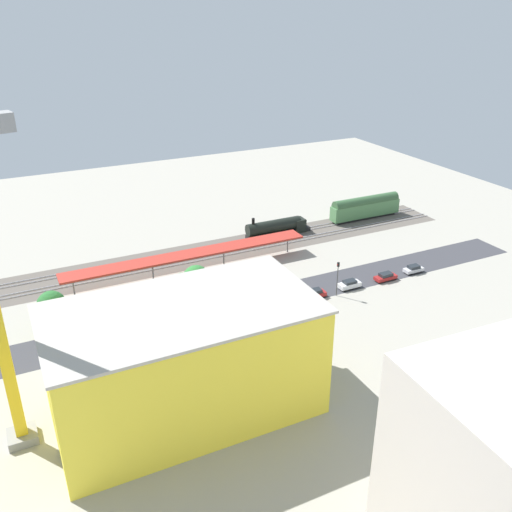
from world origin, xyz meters
TOP-DOWN VIEW (x-y plane):
  - ground_plane at (0.00, 0.00)m, footprint 206.75×206.75m
  - rail_bed at (0.00, -20.30)m, footprint 129.29×13.72m
  - street_asphalt at (0.00, 4.61)m, footprint 129.27×9.71m
  - track_rails at (0.00, -20.30)m, footprint 129.22×7.28m
  - platform_canopy_near at (3.39, -12.86)m, footprint 51.89×4.81m
  - locomotive at (-23.02, -22.80)m, footprint 16.60×3.15m
  - passenger_coach at (-48.72, -22.80)m, footprint 19.94×3.03m
  - parked_car_0 at (-38.40, 8.00)m, footprint 4.24×1.89m
  - parked_car_1 at (-30.89, 8.32)m, footprint 4.71×1.83m
  - parked_car_2 at (-22.35, 7.92)m, footprint 4.53×1.85m
  - parked_car_3 at (-14.28, 8.13)m, footprint 4.24×2.03m
  - construction_building at (18.41, 27.55)m, footprint 34.41×18.37m
  - construction_roof_slab at (18.41, 27.55)m, footprint 35.01×18.97m
  - box_truck_0 at (12.70, 12.17)m, footprint 9.95×3.21m
  - box_truck_1 at (29.02, 12.86)m, footprint 9.60×2.98m
  - box_truck_2 at (9.59, 12.95)m, footprint 9.78×3.06m
  - street_tree_0 at (6.30, -0.67)m, footprint 5.21×5.21m
  - street_tree_1 at (31.81, -1.29)m, footprint 4.87×4.87m
  - street_tree_2 at (9.13, 0.07)m, footprint 4.75×4.75m
  - traffic_light at (-18.35, 9.31)m, footprint 0.50×0.36m

SIDE VIEW (x-z plane):
  - ground_plane at x=0.00m, z-range 0.00..0.00m
  - rail_bed at x=0.00m, z-range 0.00..0.01m
  - street_asphalt at x=0.00m, z-range 0.00..0.01m
  - track_rails at x=0.00m, z-range 0.12..0.24m
  - parked_car_0 at x=-38.40m, z-range -0.09..1.51m
  - parked_car_1 at x=-30.89m, z-range -0.09..1.52m
  - parked_car_3 at x=-14.28m, z-range -0.10..1.61m
  - parked_car_2 at x=-22.35m, z-range -0.08..1.62m
  - box_truck_1 at x=29.02m, z-range -0.01..3.13m
  - box_truck_0 at x=12.70m, z-range -0.02..3.20m
  - box_truck_2 at x=9.59m, z-range -0.05..3.53m
  - locomotive at x=-23.02m, z-range -0.77..4.57m
  - passenger_coach at x=-48.72m, z-range 0.16..6.11m
  - platform_canopy_near at x=3.39m, z-range 1.90..6.13m
  - street_tree_2 at x=9.13m, z-range 0.92..7.53m
  - street_tree_0 at x=6.30m, z-range 0.97..8.16m
  - traffic_light at x=-18.35m, z-range 1.11..8.14m
  - street_tree_1 at x=31.81m, z-range 1.34..8.92m
  - construction_building at x=18.41m, z-range 0.00..15.70m
  - construction_roof_slab at x=18.41m, z-range 15.70..16.10m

